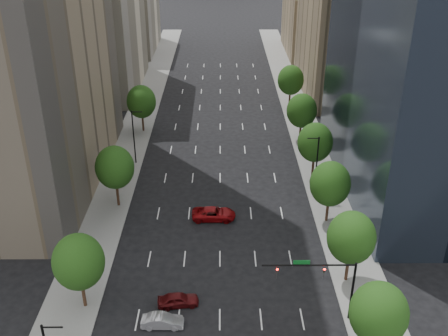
{
  "coord_description": "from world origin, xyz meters",
  "views": [
    {
      "loc": [
        0.21,
        -9.67,
        37.8
      ],
      "look_at": [
        0.53,
        47.82,
        8.0
      ],
      "focal_mm": 41.83,
      "sensor_mm": 36.0,
      "label": 1
    }
  ],
  "objects_px": {
    "car_maroon": "(178,300)",
    "car_silver": "(162,321)",
    "car_red_far": "(214,214)",
    "traffic_signal": "(329,279)"
  },
  "relations": [
    {
      "from": "car_silver",
      "to": "car_red_far",
      "type": "distance_m",
      "value": 20.12
    },
    {
      "from": "car_maroon",
      "to": "traffic_signal",
      "type": "bearing_deg",
      "value": -105.87
    },
    {
      "from": "car_maroon",
      "to": "car_red_far",
      "type": "xyz_separation_m",
      "value": [
        3.51,
        16.5,
        0.07
      ]
    },
    {
      "from": "car_silver",
      "to": "car_red_far",
      "type": "bearing_deg",
      "value": -13.48
    },
    {
      "from": "car_maroon",
      "to": "car_silver",
      "type": "bearing_deg",
      "value": 148.46
    },
    {
      "from": "car_silver",
      "to": "traffic_signal",
      "type": "bearing_deg",
      "value": -86.32
    },
    {
      "from": "car_silver",
      "to": "car_maroon",
      "type": "bearing_deg",
      "value": -23.32
    },
    {
      "from": "traffic_signal",
      "to": "car_maroon",
      "type": "relative_size",
      "value": 2.14
    },
    {
      "from": "car_maroon",
      "to": "car_red_far",
      "type": "height_order",
      "value": "car_red_far"
    },
    {
      "from": "car_maroon",
      "to": "car_silver",
      "type": "relative_size",
      "value": 1.02
    }
  ]
}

